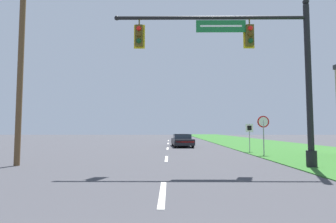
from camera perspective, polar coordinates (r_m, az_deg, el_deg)
name	(u,v)px	position (r m, az deg, el deg)	size (l,w,h in m)	color
grass_verge_right	(258,143)	(32.65, 18.92, -6.59)	(10.00, 110.00, 0.04)	#2D6626
road_center_line	(168,148)	(23.00, -0.09, -8.05)	(0.16, 34.80, 0.01)	silver
signal_mast	(260,64)	(12.63, 19.33, 9.76)	(8.96, 0.47, 7.58)	black
car_ahead	(182,140)	(25.55, 3.09, -6.28)	(2.09, 4.68, 1.19)	black
stop_sign	(263,126)	(18.08, 20.04, -3.04)	(0.76, 0.07, 2.50)	gray
route_sign_post	(249,131)	(20.24, 17.30, -4.12)	(0.55, 0.06, 2.03)	gray
utility_pole_near	(21,51)	(14.50, -29.34, 11.38)	(1.80, 0.26, 10.40)	brown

